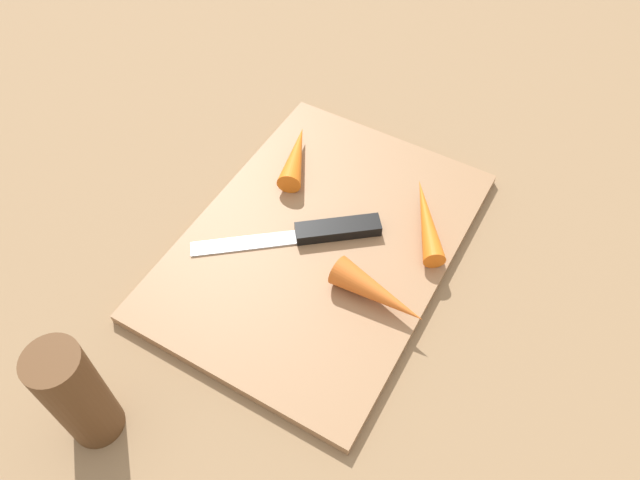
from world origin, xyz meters
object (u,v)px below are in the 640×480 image
at_px(carrot_longest, 427,219).
at_px(carrot_shortest, 296,156).
at_px(pepper_grinder, 77,395).
at_px(cutting_board, 320,243).
at_px(knife, 326,231).
at_px(carrot_medium, 379,294).

bearing_deg(carrot_longest, carrot_shortest, 54.25).
bearing_deg(pepper_grinder, carrot_longest, 154.41).
distance_m(cutting_board, carrot_shortest, 0.12).
xyz_separation_m(carrot_longest, carrot_shortest, (-0.01, -0.17, 0.00)).
xyz_separation_m(cutting_board, carrot_longest, (-0.07, 0.09, 0.02)).
relative_size(knife, carrot_shortest, 1.86).
bearing_deg(carrot_medium, carrot_shortest, 149.91).
relative_size(carrot_medium, pepper_grinder, 0.78).
height_order(carrot_medium, pepper_grinder, pepper_grinder).
bearing_deg(knife, carrot_longest, 177.67).
height_order(carrot_longest, carrot_shortest, carrot_shortest).
height_order(knife, pepper_grinder, pepper_grinder).
distance_m(cutting_board, carrot_medium, 0.10).
distance_m(carrot_longest, carrot_shortest, 0.17).
bearing_deg(cutting_board, knife, 171.76).
bearing_deg(cutting_board, pepper_grinder, -15.35).
relative_size(carrot_medium, carrot_shortest, 1.06).
bearing_deg(carrot_longest, knife, 93.73).
bearing_deg(carrot_medium, cutting_board, 162.11).
distance_m(knife, carrot_medium, 0.10).
height_order(carrot_shortest, pepper_grinder, pepper_grinder).
height_order(knife, carrot_longest, carrot_longest).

